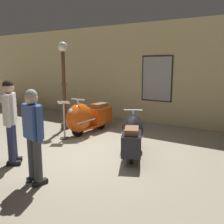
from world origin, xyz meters
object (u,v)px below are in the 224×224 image
object	(u,v)px
visitor_1	(33,130)
info_stanchion	(64,123)
scooter_0	(86,117)
lamppost	(64,80)
scooter_1	(132,134)
visitor_0	(10,116)

from	to	relation	value
visitor_1	info_stanchion	bearing A→B (deg)	46.49
scooter_0	lamppost	xyz separation A→B (m)	(-0.97, 0.14, 1.09)
lamppost	info_stanchion	distance (m)	1.62
scooter_0	visitor_1	size ratio (longest dim) A/B	1.10
scooter_0	scooter_1	size ratio (longest dim) A/B	1.10
visitor_0	visitor_1	xyz separation A→B (m)	(1.11, -0.36, -0.06)
visitor_0	info_stanchion	size ratio (longest dim) A/B	1.61
visitor_1	info_stanchion	xyz separation A→B (m)	(-1.44, 2.30, -0.51)
scooter_1	info_stanchion	world-z (taller)	info_stanchion
scooter_1	visitor_0	distance (m)	2.72
lamppost	info_stanchion	world-z (taller)	lamppost
scooter_0	scooter_1	distance (m)	2.10
scooter_0	visitor_1	distance (m)	3.31
visitor_0	info_stanchion	world-z (taller)	visitor_0
scooter_1	info_stanchion	bearing A→B (deg)	63.81
lamppost	visitor_0	distance (m)	3.07
scooter_0	info_stanchion	distance (m)	0.76
visitor_0	visitor_1	bearing A→B (deg)	-62.73
info_stanchion	lamppost	bearing A→B (deg)	131.75
scooter_0	info_stanchion	size ratio (longest dim) A/B	1.67
scooter_1	lamppost	size ratio (longest dim) A/B	0.61
info_stanchion	scooter_0	bearing A→B (deg)	75.09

